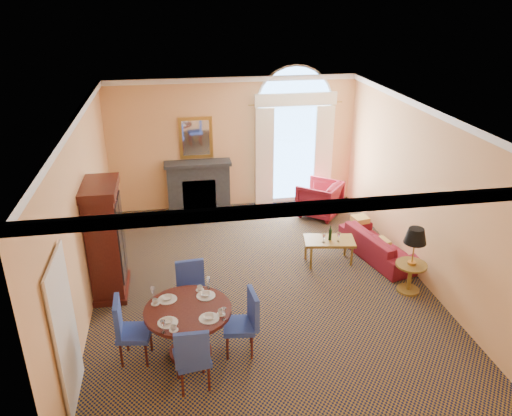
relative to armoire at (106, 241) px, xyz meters
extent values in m
plane|color=black|center=(2.72, -0.18, -1.00)|extent=(7.50, 7.50, 0.00)
cube|color=#FFBC79|center=(2.72, 3.57, 0.60)|extent=(6.00, 0.04, 3.20)
cube|color=#FFBC79|center=(-0.28, -0.18, 0.60)|extent=(0.04, 7.50, 3.20)
cube|color=#FFBC79|center=(5.72, -0.18, 0.60)|extent=(0.04, 7.50, 3.20)
cube|color=white|center=(2.72, -0.18, 2.20)|extent=(6.00, 7.50, 0.04)
cube|color=white|center=(2.72, -0.18, 2.14)|extent=(6.00, 7.50, 0.12)
cube|color=white|center=(-0.24, -2.58, 0.03)|extent=(0.08, 0.90, 2.06)
cube|color=#33373C|center=(1.82, 3.37, -0.40)|extent=(1.50, 0.40, 1.20)
cube|color=#33373C|center=(1.82, 3.34, 0.24)|extent=(1.60, 0.46, 0.08)
cube|color=gold|center=(1.82, 3.54, 0.80)|extent=(0.80, 0.04, 1.00)
cube|color=white|center=(1.82, 3.52, 0.80)|extent=(0.64, 0.02, 0.84)
cube|color=white|center=(4.22, 3.55, 0.25)|extent=(1.90, 0.04, 2.50)
cube|color=#89B6E5|center=(4.22, 3.54, 0.25)|extent=(1.70, 0.02, 2.30)
cylinder|color=white|center=(4.22, 3.55, 1.50)|extent=(1.90, 0.04, 1.90)
cube|color=white|center=(3.47, 3.43, 0.25)|extent=(0.45, 0.06, 2.45)
cube|color=white|center=(4.97, 3.43, 0.25)|extent=(0.45, 0.06, 2.45)
cube|color=white|center=(4.22, 3.43, 1.65)|extent=(2.00, 0.08, 0.30)
cube|color=#39120D|center=(0.00, 0.00, -0.04)|extent=(0.53, 0.96, 1.93)
cube|color=#39120D|center=(0.00, 0.00, 1.00)|extent=(0.60, 1.06, 0.15)
cube|color=#39120D|center=(0.00, 0.00, -0.96)|extent=(0.60, 1.06, 0.10)
cylinder|color=#39120D|center=(1.32, -1.98, -0.23)|extent=(1.28, 1.28, 0.05)
cylinder|color=#39120D|center=(1.32, -1.98, -0.63)|extent=(0.17, 0.17, 0.75)
cylinder|color=#39120D|center=(1.32, -1.98, -0.97)|extent=(0.64, 0.64, 0.06)
cylinder|color=silver|center=(1.61, -1.69, -0.19)|extent=(0.29, 0.29, 0.01)
imported|color=silver|center=(1.61, -1.69, -0.17)|extent=(0.15, 0.15, 0.04)
imported|color=silver|center=(1.53, -1.51, -0.16)|extent=(0.09, 0.09, 0.07)
cylinder|color=silver|center=(1.03, -1.69, -0.19)|extent=(0.29, 0.29, 0.01)
imported|color=silver|center=(1.03, -1.69, -0.17)|extent=(0.15, 0.15, 0.04)
imported|color=silver|center=(0.86, -1.77, -0.16)|extent=(0.09, 0.09, 0.07)
cylinder|color=silver|center=(1.03, -2.26, -0.19)|extent=(0.29, 0.29, 0.01)
imported|color=silver|center=(1.03, -2.26, -0.17)|extent=(0.15, 0.15, 0.04)
imported|color=silver|center=(1.11, -2.44, -0.16)|extent=(0.09, 0.09, 0.07)
cylinder|color=silver|center=(1.61, -2.26, -0.19)|extent=(0.29, 0.29, 0.01)
imported|color=silver|center=(1.61, -2.26, -0.17)|extent=(0.15, 0.15, 0.04)
imported|color=silver|center=(1.78, -2.18, -0.16)|extent=(0.09, 0.09, 0.07)
cube|color=#263E98|center=(1.39, -1.19, -0.54)|extent=(0.56, 0.56, 0.08)
cube|color=#263E98|center=(1.40, -0.98, -0.24)|extent=(0.46, 0.11, 0.55)
cylinder|color=#39120D|center=(1.51, -0.97, -0.79)|extent=(0.04, 0.04, 0.42)
cylinder|color=#39120D|center=(1.16, -1.06, -0.79)|extent=(0.04, 0.04, 0.42)
cylinder|color=#39120D|center=(1.61, -1.32, -0.79)|extent=(0.04, 0.04, 0.42)
cylinder|color=#39120D|center=(1.26, -1.41, -0.79)|extent=(0.04, 0.04, 0.42)
cube|color=#263E98|center=(1.33, -2.63, -0.54)|extent=(0.52, 0.52, 0.08)
cube|color=#263E98|center=(1.34, -2.84, -0.24)|extent=(0.46, 0.08, 0.55)
cylinder|color=#39120D|center=(1.18, -2.84, -0.79)|extent=(0.04, 0.04, 0.42)
cylinder|color=#39120D|center=(1.54, -2.78, -0.79)|extent=(0.04, 0.04, 0.42)
cylinder|color=#39120D|center=(1.13, -2.48, -0.79)|extent=(0.04, 0.04, 0.42)
cylinder|color=#39120D|center=(1.48, -2.43, -0.79)|extent=(0.04, 0.04, 0.42)
cube|color=#263E98|center=(2.06, -2.05, -0.54)|extent=(0.51, 0.51, 0.08)
cube|color=#263E98|center=(2.27, -2.07, -0.24)|extent=(0.11, 0.47, 0.55)
cylinder|color=#39120D|center=(2.22, -2.25, -0.79)|extent=(0.04, 0.04, 0.42)
cylinder|color=#39120D|center=(2.26, -1.89, -0.79)|extent=(0.04, 0.04, 0.42)
cylinder|color=#39120D|center=(1.86, -2.20, -0.79)|extent=(0.04, 0.04, 0.42)
cylinder|color=#39120D|center=(1.90, -1.85, -0.79)|extent=(0.04, 0.04, 0.42)
cube|color=#263E98|center=(0.54, -1.96, -0.54)|extent=(0.53, 0.53, 0.08)
cube|color=#263E98|center=(0.33, -1.95, -0.24)|extent=(0.08, 0.46, 0.55)
cylinder|color=#39120D|center=(0.39, -1.75, -0.79)|extent=(0.04, 0.04, 0.42)
cylinder|color=#39120D|center=(0.33, -2.10, -0.79)|extent=(0.04, 0.04, 0.42)
cylinder|color=#39120D|center=(0.74, -1.81, -0.79)|extent=(0.04, 0.04, 0.42)
cylinder|color=#39120D|center=(0.69, -2.16, -0.79)|extent=(0.04, 0.04, 0.42)
imported|color=maroon|center=(5.27, 0.36, -0.73)|extent=(1.18, 2.02, 0.56)
imported|color=maroon|center=(4.66, 2.56, -0.58)|extent=(1.29, 1.29, 0.84)
cube|color=olive|center=(4.20, 0.33, -0.53)|extent=(1.07, 0.71, 0.05)
cylinder|color=olive|center=(3.78, 0.13, -0.78)|extent=(0.05, 0.05, 0.44)
cylinder|color=olive|center=(4.61, 0.13, -0.78)|extent=(0.05, 0.05, 0.44)
cylinder|color=olive|center=(3.78, 0.53, -0.78)|extent=(0.05, 0.05, 0.44)
cylinder|color=olive|center=(4.61, 0.53, -0.78)|extent=(0.05, 0.05, 0.44)
cylinder|color=olive|center=(5.32, -0.93, -0.47)|extent=(0.56, 0.56, 0.04)
cylinder|color=olive|center=(5.32, -0.93, -0.74)|extent=(0.07, 0.07, 0.52)
cylinder|color=olive|center=(5.32, -0.93, -0.99)|extent=(0.41, 0.41, 0.04)
camera|label=1|loc=(1.28, -8.07, 4.04)|focal=35.00mm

